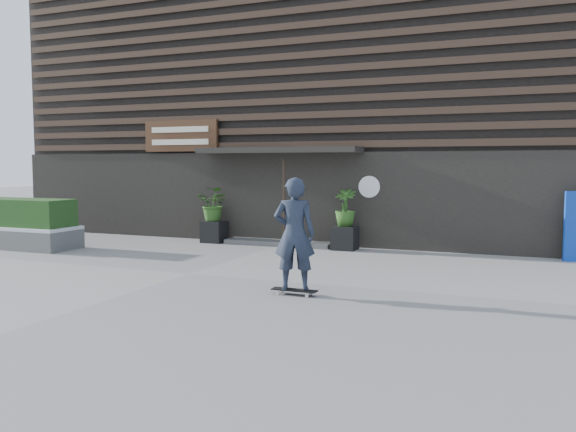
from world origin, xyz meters
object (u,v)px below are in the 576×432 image
at_px(planter_pot_left, 214,232).
at_px(raised_bed, 16,238).
at_px(skateboarder, 294,234).
at_px(planter_pot_right, 345,238).

xyz_separation_m(planter_pot_left, raised_bed, (-4.36, -2.84, -0.05)).
distance_m(planter_pot_left, raised_bed, 5.20).
bearing_deg(skateboarder, planter_pot_left, 130.15).
bearing_deg(skateboarder, raised_bed, 164.02).
xyz_separation_m(planter_pot_right, raised_bed, (-8.16, -2.84, -0.05)).
relative_size(planter_pot_left, skateboarder, 0.31).
height_order(raised_bed, skateboarder, skateboarder).
bearing_deg(raised_bed, skateboarder, -15.98).
bearing_deg(planter_pot_right, skateboarder, -82.10).
distance_m(raised_bed, skateboarder, 9.30).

